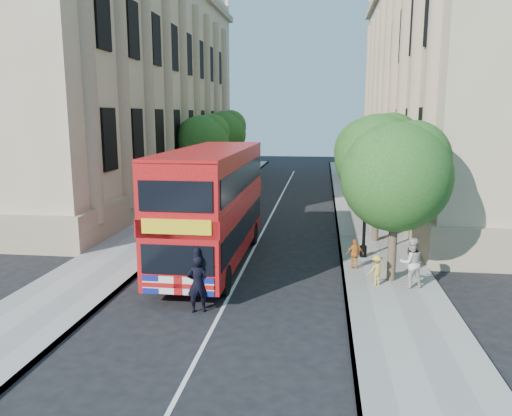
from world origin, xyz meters
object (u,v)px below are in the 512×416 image
at_px(double_decker_bus, 212,203).
at_px(box_van, 228,200).
at_px(woman_pedestrian, 411,263).
at_px(lamp_post, 365,203).
at_px(police_constable, 198,284).

bearing_deg(double_decker_bus, box_van, 96.13).
height_order(box_van, woman_pedestrian, box_van).
xyz_separation_m(lamp_post, box_van, (-7.17, 6.07, -1.04)).
xyz_separation_m(box_van, woman_pedestrian, (8.55, -9.77, -0.44)).
distance_m(lamp_post, box_van, 9.45).
relative_size(lamp_post, box_van, 0.98).
xyz_separation_m(double_decker_bus, woman_pedestrian, (7.77, -2.26, -1.62)).
xyz_separation_m(police_constable, woman_pedestrian, (7.11, 3.01, 0.09)).
distance_m(lamp_post, police_constable, 8.96).
relative_size(lamp_post, police_constable, 2.75).
distance_m(lamp_post, double_decker_bus, 6.55).
bearing_deg(double_decker_bus, woman_pedestrian, -15.99).
bearing_deg(woman_pedestrian, box_van, -62.55).
relative_size(double_decker_bus, woman_pedestrian, 5.71).
bearing_deg(double_decker_bus, lamp_post, 12.95).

